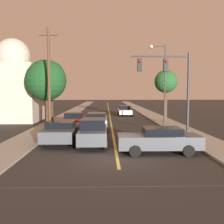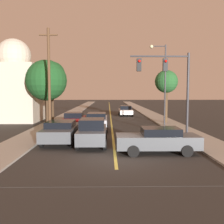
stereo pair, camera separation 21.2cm
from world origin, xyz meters
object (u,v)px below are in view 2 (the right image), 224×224
(car_near_lane_second, at_px, (97,121))
(car_crossing_right, at_px, (158,140))
(car_near_lane_front, at_px, (92,132))
(domed_building_left, at_px, (15,85))
(utility_pole_left, at_px, (49,77))
(tree_left_near, at_px, (52,75))
(car_outer_lane_front, at_px, (61,131))
(car_outer_lane_second, at_px, (74,120))
(tree_right_near, at_px, (166,82))
(traffic_signal_mast, at_px, (169,78))
(streetlamp_right, at_px, (162,75))
(tree_left_far, at_px, (46,80))
(car_far_oncoming, at_px, (126,110))

(car_near_lane_second, distance_m, car_crossing_right, 9.52)
(car_near_lane_front, xyz_separation_m, domed_building_left, (-10.01, 13.87, 3.36))
(utility_pole_left, height_order, tree_left_near, utility_pole_left)
(car_outer_lane_front, xyz_separation_m, utility_pole_left, (-1.99, 5.28, 3.92))
(car_outer_lane_second, relative_size, tree_right_near, 0.72)
(car_outer_lane_front, distance_m, car_crossing_right, 6.78)
(car_near_lane_second, bearing_deg, tree_left_near, 125.05)
(traffic_signal_mast, bearing_deg, car_near_lane_front, -160.70)
(car_near_lane_second, bearing_deg, car_outer_lane_front, -111.33)
(car_near_lane_second, distance_m, domed_building_left, 12.84)
(car_near_lane_front, bearing_deg, car_outer_lane_second, 105.98)
(car_outer_lane_second, height_order, streetlamp_right, streetlamp_right)
(car_near_lane_second, bearing_deg, car_crossing_right, -66.30)
(car_near_lane_second, relative_size, tree_left_far, 0.75)
(car_far_oncoming, distance_m, domed_building_left, 15.73)
(car_outer_lane_second, distance_m, tree_left_far, 5.46)
(car_crossing_right, bearing_deg, tree_left_near, 29.55)
(tree_left_near, relative_size, domed_building_left, 0.73)
(car_outer_lane_second, xyz_separation_m, car_far_oncoming, (5.82, 13.22, -0.07))
(tree_left_far, xyz_separation_m, domed_building_left, (-4.69, 3.93, -0.41))
(utility_pole_left, bearing_deg, car_near_lane_second, 4.39)
(tree_left_near, distance_m, tree_right_near, 13.74)
(utility_pole_left, distance_m, tree_left_near, 8.82)
(car_far_oncoming, xyz_separation_m, tree_left_far, (-8.95, -10.93, 3.92))
(car_near_lane_front, relative_size, tree_right_near, 0.77)
(car_crossing_right, relative_size, traffic_signal_mast, 0.76)
(domed_building_left, bearing_deg, tree_right_near, -8.27)
(domed_building_left, bearing_deg, car_outer_lane_front, -58.73)
(car_near_lane_second, bearing_deg, utility_pole_left, -175.61)
(traffic_signal_mast, relative_size, utility_pole_left, 0.69)
(car_outer_lane_front, distance_m, traffic_signal_mast, 8.49)
(car_near_lane_second, height_order, tree_left_far, tree_left_far)
(car_near_lane_second, distance_m, traffic_signal_mast, 8.04)
(car_near_lane_second, height_order, streetlamp_right, streetlamp_right)
(utility_pole_left, height_order, domed_building_left, domed_building_left)
(car_near_lane_second, bearing_deg, car_near_lane_front, -90.00)
(car_far_oncoming, height_order, streetlamp_right, streetlamp_right)
(car_outer_lane_second, xyz_separation_m, car_crossing_right, (6.02, -9.78, -0.04))
(car_near_lane_second, xyz_separation_m, car_outer_lane_front, (-2.19, -5.61, -0.02))
(tree_left_far, bearing_deg, car_far_oncoming, 50.67)
(car_outer_lane_front, bearing_deg, streetlamp_right, 42.71)
(car_near_lane_front, xyz_separation_m, tree_left_near, (-5.82, 14.89, 4.68))
(tree_right_near, relative_size, domed_building_left, 0.59)
(streetlamp_right, distance_m, utility_pole_left, 10.88)
(streetlamp_right, height_order, tree_left_far, streetlamp_right)
(car_near_lane_second, height_order, car_outer_lane_second, car_near_lane_second)
(tree_right_near, bearing_deg, tree_left_far, -173.74)
(car_near_lane_front, relative_size, domed_building_left, 0.46)
(car_near_lane_front, relative_size, car_near_lane_second, 0.89)
(car_crossing_right, bearing_deg, tree_left_far, 37.16)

